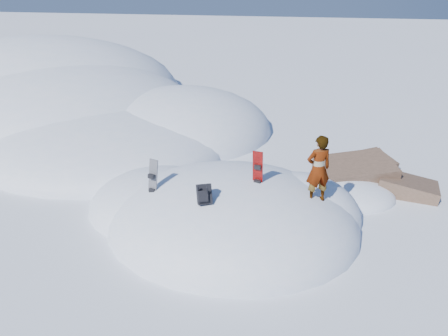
% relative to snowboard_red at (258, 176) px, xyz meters
% --- Properties ---
extents(ground, '(120.00, 120.00, 0.00)m').
position_rel_snowboard_red_xyz_m(ground, '(-0.68, 0.07, -1.63)').
color(ground, white).
rests_on(ground, ground).
extents(snow_mound, '(8.00, 6.00, 3.00)m').
position_rel_snowboard_red_xyz_m(snow_mound, '(-0.85, 0.31, -1.63)').
color(snow_mound, white).
rests_on(snow_mound, ground).
extents(snow_ridge, '(21.50, 18.50, 6.40)m').
position_rel_snowboard_red_xyz_m(snow_ridge, '(-11.11, 9.92, -1.63)').
color(snow_ridge, white).
rests_on(snow_ridge, ground).
extents(rock_outcrop, '(4.68, 4.41, 1.68)m').
position_rel_snowboard_red_xyz_m(rock_outcrop, '(3.04, 3.08, -1.62)').
color(rock_outcrop, brown).
rests_on(rock_outcrop, ground).
extents(snowboard_red, '(0.29, 0.23, 1.44)m').
position_rel_snowboard_red_xyz_m(snowboard_red, '(0.00, 0.00, 0.00)').
color(snowboard_red, red).
rests_on(snowboard_red, snow_mound).
extents(snowboard_dark, '(0.34, 0.35, 1.38)m').
position_rel_snowboard_red_xyz_m(snowboard_dark, '(-2.74, -0.42, -0.29)').
color(snowboard_dark, black).
rests_on(snowboard_dark, snow_mound).
extents(backpack, '(0.49, 0.56, 0.59)m').
position_rel_snowboard_red_xyz_m(backpack, '(-1.18, -1.13, -0.07)').
color(backpack, black).
rests_on(backpack, snow_mound).
extents(gear_pile, '(1.00, 0.88, 0.26)m').
position_rel_snowboard_red_xyz_m(gear_pile, '(-2.92, -1.57, -1.51)').
color(gear_pile, black).
rests_on(gear_pile, ground).
extents(person, '(0.77, 0.66, 1.79)m').
position_rel_snowboard_red_xyz_m(person, '(1.52, -0.05, 0.34)').
color(person, slate).
rests_on(person, snow_mound).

